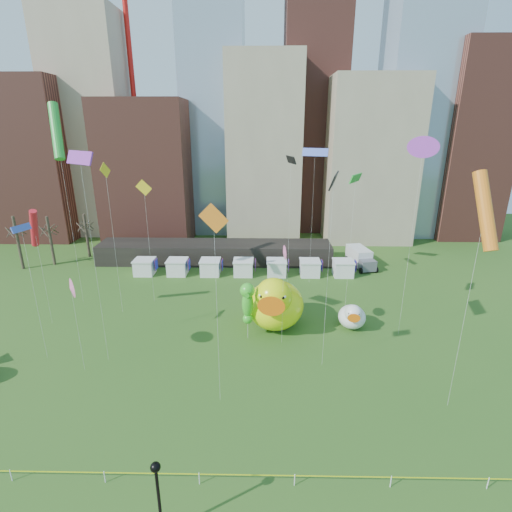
{
  "coord_description": "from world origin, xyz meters",
  "views": [
    {
      "loc": [
        3.92,
        -18.32,
        21.51
      ],
      "look_at": [
        3.4,
        9.62,
        12.0
      ],
      "focal_mm": 27.0,
      "sensor_mm": 36.0,
      "label": 1
    }
  ],
  "objects_px": {
    "big_duck": "(275,303)",
    "box_truck": "(360,257)",
    "seahorse_green": "(248,300)",
    "seahorse_purple": "(274,301)",
    "lamppost": "(158,491)",
    "small_duck": "(352,316)"
  },
  "relations": [
    {
      "from": "seahorse_green",
      "to": "box_truck",
      "type": "bearing_deg",
      "value": 54.2
    },
    {
      "from": "seahorse_purple",
      "to": "box_truck",
      "type": "xyz_separation_m",
      "value": [
        14.39,
        21.22,
        -2.21
      ]
    },
    {
      "from": "small_duck",
      "to": "big_duck",
      "type": "bearing_deg",
      "value": -170.64
    },
    {
      "from": "big_duck",
      "to": "lamppost",
      "type": "bearing_deg",
      "value": -99.1
    },
    {
      "from": "big_duck",
      "to": "small_duck",
      "type": "relative_size",
      "value": 2.05
    },
    {
      "from": "big_duck",
      "to": "lamppost",
      "type": "height_order",
      "value": "big_duck"
    },
    {
      "from": "small_duck",
      "to": "box_truck",
      "type": "xyz_separation_m",
      "value": [
        5.67,
        20.23,
        -0.01
      ]
    },
    {
      "from": "lamppost",
      "to": "box_truck",
      "type": "bearing_deg",
      "value": 64.14
    },
    {
      "from": "big_duck",
      "to": "small_duck",
      "type": "bearing_deg",
      "value": 7.97
    },
    {
      "from": "small_duck",
      "to": "seahorse_green",
      "type": "height_order",
      "value": "seahorse_green"
    },
    {
      "from": "box_truck",
      "to": "lamppost",
      "type": "bearing_deg",
      "value": -126.94
    },
    {
      "from": "big_duck",
      "to": "box_truck",
      "type": "bearing_deg",
      "value": 62.27
    },
    {
      "from": "big_duck",
      "to": "seahorse_purple",
      "type": "height_order",
      "value": "big_duck"
    },
    {
      "from": "seahorse_purple",
      "to": "box_truck",
      "type": "height_order",
      "value": "seahorse_purple"
    },
    {
      "from": "seahorse_green",
      "to": "seahorse_purple",
      "type": "height_order",
      "value": "seahorse_green"
    },
    {
      "from": "box_truck",
      "to": "big_duck",
      "type": "bearing_deg",
      "value": -136.13
    },
    {
      "from": "seahorse_green",
      "to": "lamppost",
      "type": "distance_m",
      "value": 21.23
    },
    {
      "from": "small_duck",
      "to": "box_truck",
      "type": "distance_m",
      "value": 21.01
    },
    {
      "from": "seahorse_purple",
      "to": "lamppost",
      "type": "relative_size",
      "value": 0.98
    },
    {
      "from": "small_duck",
      "to": "seahorse_green",
      "type": "bearing_deg",
      "value": -159.21
    },
    {
      "from": "small_duck",
      "to": "seahorse_green",
      "type": "xyz_separation_m",
      "value": [
        -11.51,
        -2.46,
        3.01
      ]
    },
    {
      "from": "seahorse_purple",
      "to": "big_duck",
      "type": "bearing_deg",
      "value": 90.42
    }
  ]
}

